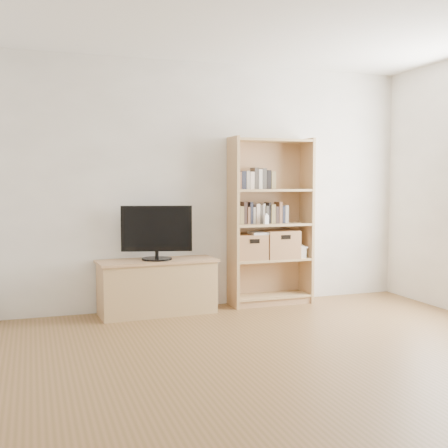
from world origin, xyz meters
name	(u,v)px	position (x,y,z in m)	size (l,w,h in m)	color
floor	(326,381)	(0.00, 0.00, 0.00)	(4.50, 5.00, 0.01)	brown
back_wall	(212,186)	(0.00, 2.50, 1.30)	(4.50, 0.02, 2.60)	beige
tv_stand	(157,288)	(-0.66, 2.28, 0.26)	(1.16, 0.43, 0.53)	tan
bookshelf	(271,221)	(0.62, 2.34, 0.91)	(0.91, 0.32, 1.82)	tan
television	(157,232)	(-0.66, 2.28, 0.83)	(0.71, 0.05, 0.56)	black
books_row_mid	(270,214)	(0.62, 2.36, 0.99)	(0.75, 0.15, 0.20)	black
books_row_upper	(253,180)	(0.42, 2.36, 1.36)	(0.37, 0.14, 0.19)	black
baby_monitor	(266,220)	(0.52, 2.24, 0.94)	(0.05, 0.03, 0.10)	white
basket_left	(250,247)	(0.38, 2.33, 0.64)	(0.33, 0.27, 0.27)	#AB7F4D
basket_right	(280,244)	(0.73, 2.33, 0.66)	(0.37, 0.30, 0.30)	#AB7F4D
laptop	(265,233)	(0.55, 2.32, 0.79)	(0.34, 0.23, 0.03)	white
magazine_stack	(296,252)	(0.93, 2.34, 0.56)	(0.17, 0.24, 0.11)	silver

